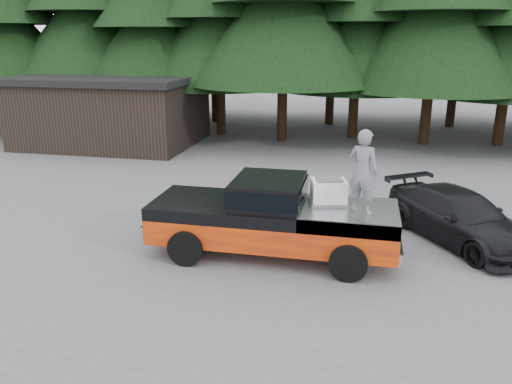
% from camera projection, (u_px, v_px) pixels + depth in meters
% --- Properties ---
extents(ground, '(120.00, 120.00, 0.00)m').
position_uv_depth(ground, '(223.00, 260.00, 11.87)').
color(ground, '#4F4F52').
rests_on(ground, ground).
extents(pickup_truck, '(6.00, 2.04, 1.33)m').
position_uv_depth(pickup_truck, '(272.00, 229.00, 12.00)').
color(pickup_truck, '#E14502').
rests_on(pickup_truck, ground).
extents(truck_cab, '(1.66, 1.90, 0.59)m').
position_uv_depth(truck_cab, '(269.00, 191.00, 11.73)').
color(truck_cab, black).
rests_on(truck_cab, pickup_truck).
extents(air_compressor, '(0.92, 0.82, 0.54)m').
position_uv_depth(air_compressor, '(329.00, 192.00, 11.68)').
color(air_compressor, silver).
rests_on(air_compressor, pickup_truck).
extents(man_on_bed, '(0.81, 0.70, 1.88)m').
position_uv_depth(man_on_bed, '(363.00, 172.00, 10.89)').
color(man_on_bed, slate).
rests_on(man_on_bed, pickup_truck).
extents(parked_car, '(4.01, 4.72, 1.30)m').
position_uv_depth(parked_car, '(459.00, 217.00, 12.85)').
color(parked_car, black).
rests_on(parked_car, ground).
extents(utility_building, '(8.40, 6.40, 3.30)m').
position_uv_depth(utility_building, '(112.00, 110.00, 24.39)').
color(utility_building, black).
rests_on(utility_building, ground).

